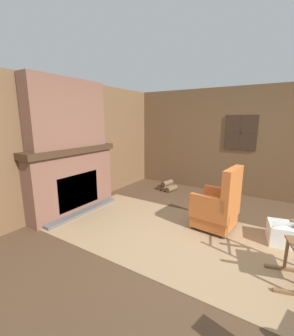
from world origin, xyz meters
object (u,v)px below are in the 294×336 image
object	(u,v)px
armchair	(218,207)
storage_case	(93,141)
oil_lamp_vase	(44,144)
firewood_stack	(167,186)
laundry_basket	(285,234)

from	to	relation	value
armchair	storage_case	bearing A→B (deg)	8.04
oil_lamp_vase	firewood_stack	bearing A→B (deg)	69.89
armchair	oil_lamp_vase	size ratio (longest dim) A/B	3.34
oil_lamp_vase	armchair	bearing A→B (deg)	25.35
firewood_stack	laundry_basket	size ratio (longest dim) A/B	0.91
armchair	oil_lamp_vase	world-z (taller)	oil_lamp_vase
armchair	firewood_stack	size ratio (longest dim) A/B	2.26
laundry_basket	firewood_stack	bearing A→B (deg)	152.95
armchair	oil_lamp_vase	xyz separation A→B (m)	(-2.58, -1.22, 0.98)
armchair	laundry_basket	world-z (taller)	armchair
armchair	storage_case	distance (m)	2.74
armchair	laundry_basket	bearing A→B (deg)	-169.63
firewood_stack	laundry_basket	xyz separation A→B (m)	(2.56, -1.31, 0.05)
oil_lamp_vase	laundry_basket	bearing A→B (deg)	20.31
laundry_basket	oil_lamp_vase	bearing A→B (deg)	-159.69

